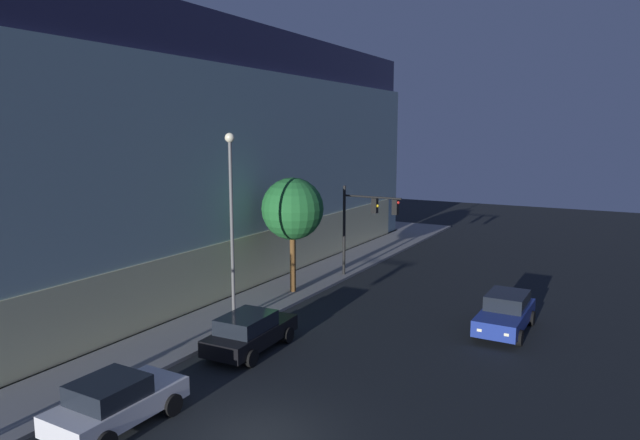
{
  "coord_description": "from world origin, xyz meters",
  "views": [
    {
      "loc": [
        -12.57,
        -9.19,
        8.96
      ],
      "look_at": [
        7.62,
        2.13,
        5.38
      ],
      "focal_mm": 31.79,
      "sensor_mm": 36.0,
      "label": 1
    }
  ],
  "objects": [
    {
      "name": "traffic_light_far_corner",
      "position": [
        18.31,
        4.94,
        4.0
      ],
      "size": [
        0.4,
        3.89,
        5.59
      ],
      "color": "black",
      "rests_on": "sidewalk_corner"
    },
    {
      "name": "modern_building",
      "position": [
        15.73,
        24.09,
        7.48
      ],
      "size": [
        39.54,
        29.21,
        15.09
      ],
      "color": "#4C4C51",
      "rests_on": "ground"
    },
    {
      "name": "car_blue",
      "position": [
        13.18,
        -4.44,
        0.87
      ],
      "size": [
        4.8,
        2.12,
        1.7
      ],
      "color": "navy",
      "rests_on": "ground"
    },
    {
      "name": "sidewalk_tree",
      "position": [
        13.55,
        7.19,
        4.8
      ],
      "size": [
        3.43,
        3.43,
        6.39
      ],
      "color": "brown",
      "rests_on": "sidewalk_corner"
    },
    {
      "name": "car_black",
      "position": [
        5.51,
        4.27,
        0.84
      ],
      "size": [
        4.67,
        2.27,
        1.62
      ],
      "color": "black",
      "rests_on": "ground"
    },
    {
      "name": "ground_plane",
      "position": [
        0.0,
        0.0,
        0.0
      ],
      "size": [
        120.0,
        120.0,
        0.0
      ],
      "primitive_type": "plane",
      "color": "black"
    },
    {
      "name": "car_white",
      "position": [
        -1.46,
        4.21,
        0.83
      ],
      "size": [
        4.24,
        2.23,
        1.61
      ],
      "color": "silver",
      "rests_on": "ground"
    },
    {
      "name": "street_lamp_sidewalk",
      "position": [
        7.72,
        6.81,
        5.6
      ],
      "size": [
        0.44,
        0.44,
        8.8
      ],
      "color": "#5F5F5F",
      "rests_on": "sidewalk_corner"
    }
  ]
}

